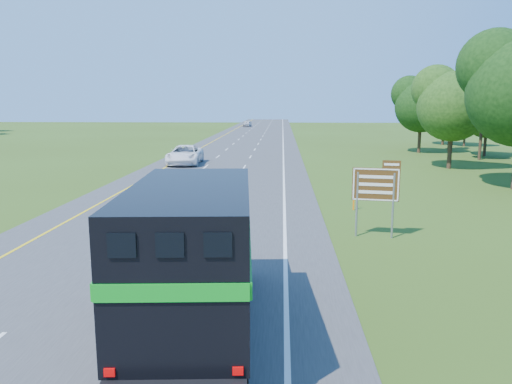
% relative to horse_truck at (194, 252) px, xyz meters
% --- Properties ---
extents(road, '(15.00, 260.00, 0.04)m').
position_rel_horse_truck_xyz_m(road, '(-3.11, 46.06, -2.13)').
color(road, '#38383A').
rests_on(road, ground).
extents(lane_markings, '(11.15, 260.00, 0.01)m').
position_rel_horse_truck_xyz_m(lane_markings, '(-3.11, 46.06, -2.11)').
color(lane_markings, yellow).
rests_on(lane_markings, road).
extents(horse_truck, '(3.40, 9.10, 3.95)m').
position_rel_horse_truck_xyz_m(horse_truck, '(0.00, 0.00, 0.00)').
color(horse_truck, black).
rests_on(horse_truck, road).
extents(white_suv, '(3.30, 6.72, 1.84)m').
position_rel_horse_truck_xyz_m(white_suv, '(-7.26, 35.97, -1.19)').
color(white_suv, white).
rests_on(white_suv, road).
extents(far_car, '(2.24, 4.76, 1.57)m').
position_rel_horse_truck_xyz_m(far_car, '(-6.73, 116.07, -1.33)').
color(far_car, silver).
rests_on(far_car, road).
extents(exit_sign, '(2.03, 0.40, 3.48)m').
position_rel_horse_truck_xyz_m(exit_sign, '(6.40, 9.71, 0.10)').
color(exit_sign, gray).
rests_on(exit_sign, ground).
extents(delineator, '(0.10, 0.05, 1.19)m').
position_rel_horse_truck_xyz_m(delineator, '(6.27, 15.50, -1.52)').
color(delineator, orange).
rests_on(delineator, ground).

